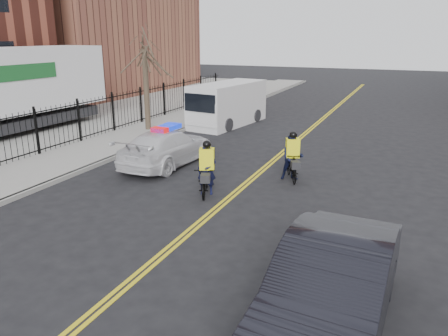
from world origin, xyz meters
name	(u,v)px	position (x,y,z in m)	size (l,w,h in m)	color
ground	(187,234)	(0.00, 0.00, 0.00)	(120.00, 120.00, 0.00)	black
center_line_left	(276,156)	(-0.08, 8.00, 0.01)	(0.10, 60.00, 0.01)	gold
center_line_right	(280,157)	(0.08, 8.00, 0.01)	(0.10, 60.00, 0.01)	gold
sidewalk	(127,139)	(-7.50, 8.00, 0.07)	(3.00, 60.00, 0.15)	gray
curb	(154,141)	(-6.00, 8.00, 0.07)	(0.20, 60.00, 0.15)	gray
iron_fence	(100,117)	(-9.00, 8.00, 1.00)	(0.12, 28.00, 2.00)	black
warehouse_far	(84,9)	(-23.00, 24.00, 7.00)	(14.00, 18.00, 14.00)	brown
street_tree	(145,62)	(-7.60, 10.00, 3.53)	(3.20, 3.20, 4.80)	#35291F
police_cruiser	(167,147)	(-3.63, 5.23, 0.69)	(2.11, 4.81, 1.53)	silver
dark_sedan	(331,290)	(4.00, -2.42, 0.82)	(1.74, 4.99, 1.64)	black
cargo_van	(226,105)	(-4.59, 13.30, 1.13)	(2.75, 5.74, 2.31)	silver
cyclist_near	(207,176)	(-0.80, 2.87, 0.60)	(1.21, 1.87, 1.74)	black
cyclist_far	(292,161)	(1.28, 5.31, 0.68)	(1.16, 1.74, 1.72)	black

